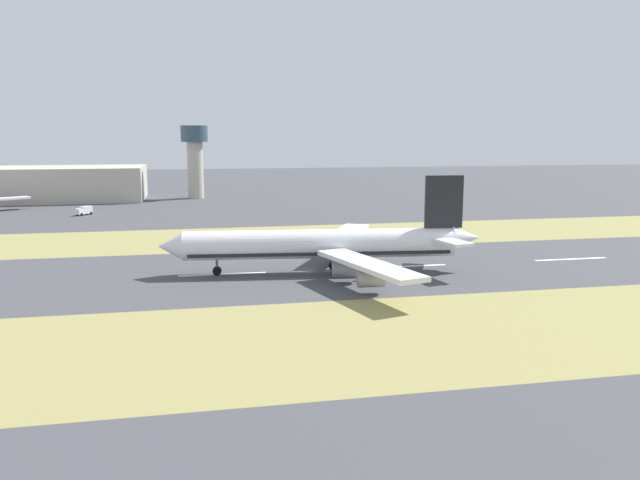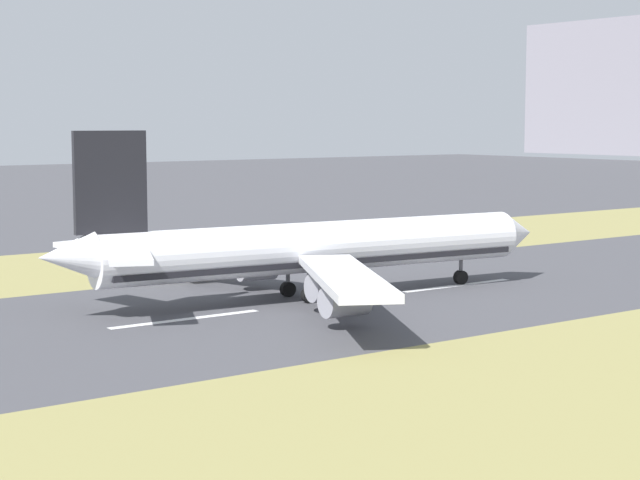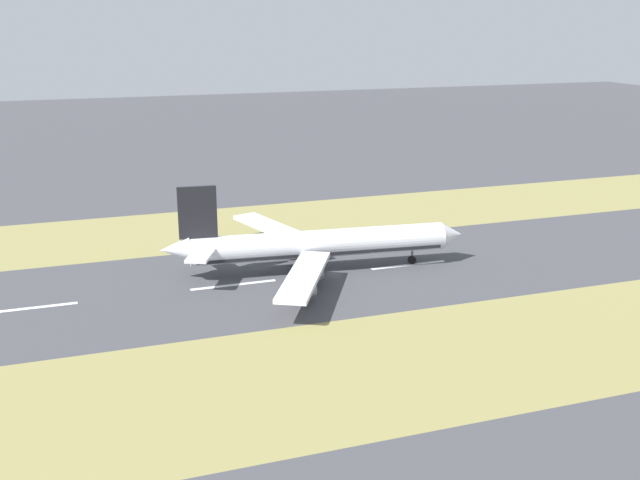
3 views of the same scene
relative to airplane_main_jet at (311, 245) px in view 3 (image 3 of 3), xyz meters
name	(u,v)px [view 3 (image 3 of 3)]	position (x,y,z in m)	size (l,w,h in m)	color
ground_plane	(334,273)	(3.05, 4.15, -6.02)	(800.00, 800.00, 0.00)	#424247
grass_median_west	(277,222)	(-41.95, 4.15, -6.02)	(40.00, 600.00, 0.01)	olive
grass_median_east	(429,359)	(48.05, 4.15, -6.02)	(40.00, 600.00, 0.01)	olive
centreline_dash_near	(28,308)	(3.05, -58.11, -6.01)	(1.20, 18.00, 0.01)	silver
centreline_dash_mid	(234,285)	(3.05, -18.11, -6.01)	(1.20, 18.00, 0.01)	silver
centreline_dash_far	(408,265)	(3.05, 21.89, -6.01)	(1.20, 18.00, 0.01)	silver
airplane_main_jet	(311,245)	(0.00, 0.00, 0.00)	(63.78, 67.20, 20.20)	white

